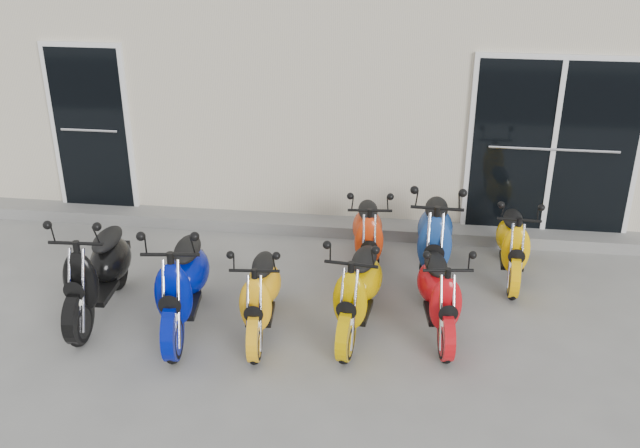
{
  "coord_description": "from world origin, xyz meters",
  "views": [
    {
      "loc": [
        0.92,
        -6.25,
        3.9
      ],
      "look_at": [
        0.0,
        0.6,
        0.75
      ],
      "focal_mm": 40.0,
      "sensor_mm": 36.0,
      "label": 1
    }
  ],
  "objects_px": {
    "scooter_front_orange_b": "(358,280)",
    "scooter_front_orange_a": "(260,285)",
    "scooter_front_black": "(96,261)",
    "scooter_back_blue": "(435,227)",
    "scooter_front_red": "(440,284)",
    "scooter_back_yellow": "(514,235)",
    "scooter_front_blue": "(181,272)",
    "scooter_back_red": "(368,226)"
  },
  "relations": [
    {
      "from": "scooter_front_orange_b",
      "to": "scooter_back_blue",
      "type": "height_order",
      "value": "scooter_back_blue"
    },
    {
      "from": "scooter_front_blue",
      "to": "scooter_front_red",
      "type": "distance_m",
      "value": 2.5
    },
    {
      "from": "scooter_front_black",
      "to": "scooter_back_red",
      "type": "bearing_deg",
      "value": 23.49
    },
    {
      "from": "scooter_front_blue",
      "to": "scooter_front_red",
      "type": "bearing_deg",
      "value": -1.52
    },
    {
      "from": "scooter_front_red",
      "to": "scooter_back_blue",
      "type": "xyz_separation_m",
      "value": [
        -0.04,
        1.1,
        0.1
      ]
    },
    {
      "from": "scooter_front_black",
      "to": "scooter_front_orange_a",
      "type": "distance_m",
      "value": 1.71
    },
    {
      "from": "scooter_front_red",
      "to": "scooter_back_yellow",
      "type": "xyz_separation_m",
      "value": [
        0.83,
        1.24,
        -0.0
      ]
    },
    {
      "from": "scooter_front_black",
      "to": "scooter_front_orange_a",
      "type": "xyz_separation_m",
      "value": [
        1.7,
        -0.13,
        -0.08
      ]
    },
    {
      "from": "scooter_back_blue",
      "to": "scooter_back_yellow",
      "type": "xyz_separation_m",
      "value": [
        0.87,
        0.14,
        -0.1
      ]
    },
    {
      "from": "scooter_front_orange_b",
      "to": "scooter_back_yellow",
      "type": "distance_m",
      "value": 2.1
    },
    {
      "from": "scooter_back_yellow",
      "to": "scooter_back_red",
      "type": "bearing_deg",
      "value": -176.02
    },
    {
      "from": "scooter_back_yellow",
      "to": "scooter_front_blue",
      "type": "bearing_deg",
      "value": -152.85
    },
    {
      "from": "scooter_front_blue",
      "to": "scooter_back_red",
      "type": "relative_size",
      "value": 1.13
    },
    {
      "from": "scooter_front_orange_b",
      "to": "scooter_back_yellow",
      "type": "bearing_deg",
      "value": 45.7
    },
    {
      "from": "scooter_front_red",
      "to": "scooter_back_red",
      "type": "relative_size",
      "value": 0.97
    },
    {
      "from": "scooter_front_black",
      "to": "scooter_front_orange_b",
      "type": "bearing_deg",
      "value": -2.72
    },
    {
      "from": "scooter_front_orange_b",
      "to": "scooter_front_red",
      "type": "relative_size",
      "value": 1.07
    },
    {
      "from": "scooter_front_red",
      "to": "scooter_back_yellow",
      "type": "height_order",
      "value": "scooter_front_red"
    },
    {
      "from": "scooter_front_black",
      "to": "scooter_back_red",
      "type": "distance_m",
      "value": 2.96
    },
    {
      "from": "scooter_front_red",
      "to": "scooter_back_red",
      "type": "bearing_deg",
      "value": 115.1
    },
    {
      "from": "scooter_front_orange_b",
      "to": "scooter_back_red",
      "type": "xyz_separation_m",
      "value": [
        0.01,
        1.31,
        -0.02
      ]
    },
    {
      "from": "scooter_front_orange_a",
      "to": "scooter_back_red",
      "type": "bearing_deg",
      "value": 51.91
    },
    {
      "from": "scooter_front_red",
      "to": "scooter_back_blue",
      "type": "distance_m",
      "value": 1.11
    },
    {
      "from": "scooter_back_red",
      "to": "scooter_front_orange_b",
      "type": "bearing_deg",
      "value": -95.6
    },
    {
      "from": "scooter_front_blue",
      "to": "scooter_front_orange_b",
      "type": "relative_size",
      "value": 1.09
    },
    {
      "from": "scooter_front_black",
      "to": "scooter_front_blue",
      "type": "height_order",
      "value": "scooter_front_blue"
    },
    {
      "from": "scooter_front_orange_b",
      "to": "scooter_back_yellow",
      "type": "height_order",
      "value": "scooter_front_orange_b"
    },
    {
      "from": "scooter_back_yellow",
      "to": "scooter_front_red",
      "type": "bearing_deg",
      "value": -120.82
    },
    {
      "from": "scooter_back_red",
      "to": "scooter_back_yellow",
      "type": "xyz_separation_m",
      "value": [
        1.61,
        0.03,
        -0.02
      ]
    },
    {
      "from": "scooter_front_black",
      "to": "scooter_front_orange_a",
      "type": "bearing_deg",
      "value": -7.62
    },
    {
      "from": "scooter_front_black",
      "to": "scooter_back_blue",
      "type": "bearing_deg",
      "value": 16.57
    },
    {
      "from": "scooter_front_blue",
      "to": "scooter_front_red",
      "type": "xyz_separation_m",
      "value": [
        2.49,
        0.25,
        -0.09
      ]
    },
    {
      "from": "scooter_front_orange_a",
      "to": "scooter_back_blue",
      "type": "distance_m",
      "value": 2.16
    },
    {
      "from": "scooter_front_black",
      "to": "scooter_back_yellow",
      "type": "xyz_separation_m",
      "value": [
        4.25,
        1.36,
        -0.08
      ]
    },
    {
      "from": "scooter_front_orange_b",
      "to": "scooter_back_blue",
      "type": "relative_size",
      "value": 0.9
    },
    {
      "from": "scooter_back_blue",
      "to": "scooter_back_yellow",
      "type": "bearing_deg",
      "value": 11.13
    },
    {
      "from": "scooter_front_orange_b",
      "to": "scooter_front_red",
      "type": "xyz_separation_m",
      "value": [
        0.79,
        0.09,
        -0.04
      ]
    },
    {
      "from": "scooter_front_black",
      "to": "scooter_back_yellow",
      "type": "distance_m",
      "value": 4.46
    },
    {
      "from": "scooter_front_orange_b",
      "to": "scooter_front_orange_a",
      "type": "bearing_deg",
      "value": -164.41
    },
    {
      "from": "scooter_front_orange_b",
      "to": "scooter_back_red",
      "type": "height_order",
      "value": "scooter_front_orange_b"
    },
    {
      "from": "scooter_front_orange_b",
      "to": "scooter_front_red",
      "type": "bearing_deg",
      "value": 12.76
    },
    {
      "from": "scooter_front_blue",
      "to": "scooter_back_red",
      "type": "bearing_deg",
      "value": 33.36
    }
  ]
}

